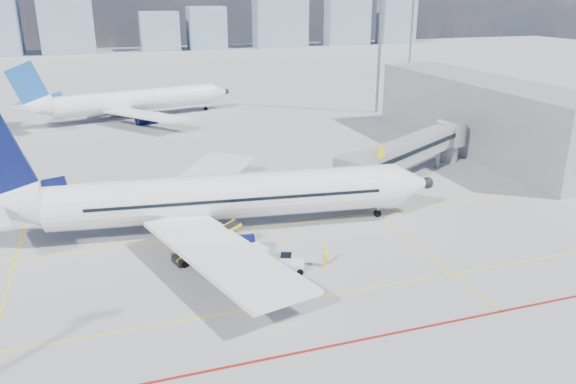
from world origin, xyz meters
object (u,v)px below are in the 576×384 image
cargo_dolly (246,261)px  ramp_worker (326,256)px  baggage_tug (289,263)px  belt_loader (200,252)px  main_aircraft (210,198)px  second_aircraft (128,101)px

cargo_dolly → ramp_worker: cargo_dolly is taller
baggage_tug → belt_loader: size_ratio=0.38×
baggage_tug → cargo_dolly: (-3.36, 0.88, 0.38)m
cargo_dolly → belt_loader: belt_loader is taller
main_aircraft → cargo_dolly: size_ratio=11.03×
baggage_tug → belt_loader: belt_loader is taller
cargo_dolly → second_aircraft: bearing=70.6°
baggage_tug → main_aircraft: bearing=134.9°
baggage_tug → cargo_dolly: cargo_dolly is taller
main_aircraft → cargo_dolly: 9.85m
second_aircraft → cargo_dolly: size_ratio=9.62×
cargo_dolly → belt_loader: bearing=105.5°
cargo_dolly → baggage_tug: bearing=-38.7°
second_aircraft → belt_loader: size_ratio=6.01×
second_aircraft → baggage_tug: second_aircraft is taller
second_aircraft → cargo_dolly: bearing=-98.8°
baggage_tug → cargo_dolly: size_ratio=0.61×
second_aircraft → ramp_worker: second_aircraft is taller
cargo_dolly → belt_loader: (-3.10, 3.75, -0.43)m
baggage_tug → ramp_worker: size_ratio=1.30×
second_aircraft → belt_loader: bearing=-101.4°
main_aircraft → second_aircraft: main_aircraft is taller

